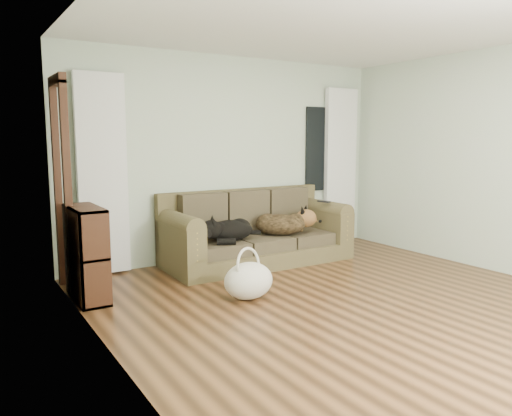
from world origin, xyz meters
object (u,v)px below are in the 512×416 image
dog_shepherd (283,223)px  tote_bag (248,283)px  bookshelf (86,249)px  dog_black_lab (228,230)px  sofa (258,227)px

dog_shepherd → tote_bag: 1.60m
tote_bag → bookshelf: size_ratio=0.55×
dog_black_lab → tote_bag: size_ratio=1.18×
tote_bag → bookshelf: 1.60m
sofa → dog_black_lab: (-0.48, -0.09, 0.03)m
dog_black_lab → tote_bag: 1.18m
dog_black_lab → tote_bag: (-0.36, -1.08, -0.32)m
dog_black_lab → dog_shepherd: 0.79m
dog_black_lab → bookshelf: (-1.69, -0.25, 0.02)m
dog_black_lab → dog_shepherd: size_ratio=0.90×
sofa → tote_bag: size_ratio=4.69×
tote_bag → dog_black_lab: bearing=71.5°
dog_shepherd → bookshelf: bearing=42.3°
tote_bag → dog_shepherd: bearing=42.7°
dog_shepherd → bookshelf: bookshelf is taller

